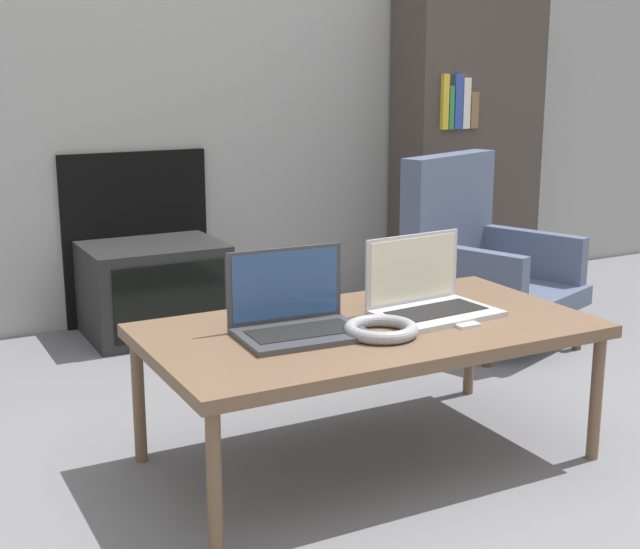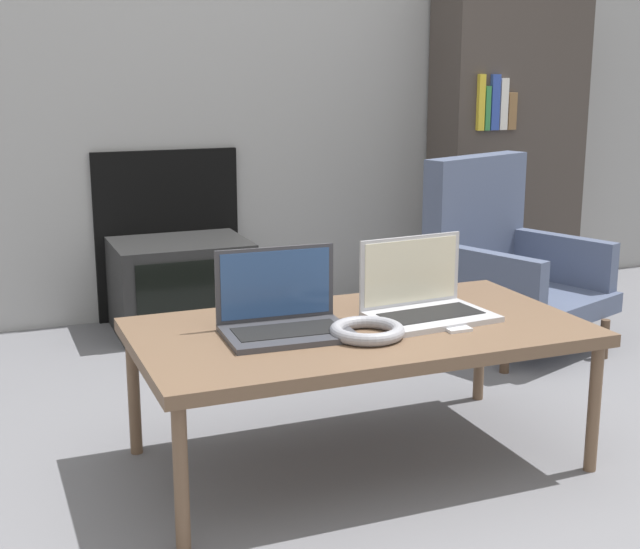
% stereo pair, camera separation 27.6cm
% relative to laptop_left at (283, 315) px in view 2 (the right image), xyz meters
% --- Properties ---
extents(ground_plane, '(14.00, 14.00, 0.00)m').
position_rel_laptop_left_xyz_m(ground_plane, '(0.22, -0.42, -0.46)').
color(ground_plane, slate).
extents(wall_back, '(7.00, 0.08, 2.60)m').
position_rel_laptop_left_xyz_m(wall_back, '(0.22, 1.75, 0.83)').
color(wall_back, '#999999').
rests_on(wall_back, ground_plane).
extents(table, '(1.26, 0.68, 0.41)m').
position_rel_laptop_left_xyz_m(table, '(0.22, -0.03, -0.08)').
color(table, brown).
rests_on(table, ground_plane).
extents(laptop_left, '(0.35, 0.26, 0.23)m').
position_rel_laptop_left_xyz_m(laptop_left, '(0.00, 0.00, 0.00)').
color(laptop_left, '#38383D').
rests_on(laptop_left, table).
extents(laptop_right, '(0.36, 0.27, 0.23)m').
position_rel_laptop_left_xyz_m(laptop_right, '(0.44, -0.00, 0.00)').
color(laptop_right, '#B2B2B7').
rests_on(laptop_right, table).
extents(headphones, '(0.20, 0.20, 0.04)m').
position_rel_laptop_left_xyz_m(headphones, '(0.19, -0.13, -0.03)').
color(headphones, gray).
rests_on(headphones, table).
extents(phone, '(0.07, 0.12, 0.01)m').
position_rel_laptop_left_xyz_m(phone, '(0.45, -0.13, -0.04)').
color(phone, silver).
rests_on(phone, table).
extents(tv, '(0.57, 0.45, 0.39)m').
position_rel_laptop_left_xyz_m(tv, '(0.05, 1.48, -0.26)').
color(tv, black).
rests_on(tv, ground_plane).
extents(armchair, '(0.73, 0.75, 0.77)m').
position_rel_laptop_left_xyz_m(armchair, '(1.24, 0.81, -0.11)').
color(armchair, '#47516B').
rests_on(armchair, ground_plane).
extents(bookshelf, '(0.73, 0.32, 1.51)m').
position_rel_laptop_left_xyz_m(bookshelf, '(1.73, 1.55, 0.30)').
color(bookshelf, '#3F3833').
rests_on(bookshelf, ground_plane).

